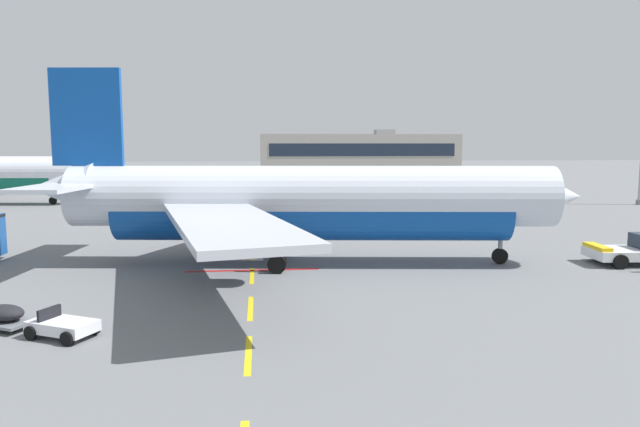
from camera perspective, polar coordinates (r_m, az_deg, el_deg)
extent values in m
plane|color=slate|center=(57.29, 16.14, -1.00)|extent=(400.00, 400.00, 0.00)
cube|color=yellow|center=(21.77, -7.05, -13.54)|extent=(0.24, 4.00, 0.01)
cube|color=yellow|center=(27.47, -6.83, -9.18)|extent=(0.24, 4.00, 0.01)
cube|color=yellow|center=(33.91, -6.68, -6.08)|extent=(0.24, 4.00, 0.01)
cube|color=yellow|center=(41.12, -6.57, -3.79)|extent=(0.24, 4.00, 0.01)
cube|color=yellow|center=(46.79, -6.50, -2.49)|extent=(0.24, 4.00, 0.01)
cube|color=yellow|center=(53.89, -6.44, -1.25)|extent=(0.24, 4.00, 0.01)
cube|color=yellow|center=(61.01, -6.40, -0.30)|extent=(0.24, 4.00, 0.01)
cube|color=yellow|center=(67.65, -6.36, 0.40)|extent=(0.24, 4.00, 0.01)
cube|color=yellow|center=(74.79, -6.33, 1.02)|extent=(0.24, 4.00, 0.01)
cube|color=yellow|center=(80.34, -6.31, 1.42)|extent=(0.24, 4.00, 0.01)
cube|color=yellow|center=(87.53, -6.29, 1.87)|extent=(0.24, 4.00, 0.01)
cube|color=yellow|center=(94.30, -6.28, 2.23)|extent=(0.24, 4.00, 0.01)
cube|color=yellow|center=(100.54, -6.26, 2.51)|extent=(0.24, 4.00, 0.01)
cube|color=#B21414|center=(35.36, -6.65, -5.54)|extent=(8.00, 0.40, 0.01)
cylinder|color=silver|center=(36.48, -0.78, 1.72)|extent=(30.34, 7.24, 3.80)
cylinder|color=#0F479E|center=(36.59, -0.78, 0.09)|extent=(24.74, 6.29, 3.50)
cone|color=silver|center=(39.13, 21.84, 1.57)|extent=(3.91, 4.10, 3.72)
cone|color=silver|center=(40.05, -23.95, 2.27)|extent=(4.54, 3.69, 3.23)
cube|color=#192333|center=(38.71, 20.43, 2.57)|extent=(1.92, 3.02, 0.60)
cube|color=#0F479E|center=(39.29, -21.92, 8.75)|extent=(4.41, 0.86, 6.00)
cube|color=silver|center=(42.56, -20.90, 3.03)|extent=(3.92, 6.73, 0.24)
cube|color=silver|center=(36.69, -24.55, 2.32)|extent=(3.92, 6.73, 0.24)
cube|color=#B7BCC6|center=(45.24, -5.56, 2.08)|extent=(11.74, 17.39, 0.36)
cube|color=#B7BCC6|center=(28.49, -9.21, -0.79)|extent=(8.41, 17.64, 0.36)
cylinder|color=#4C4F54|center=(42.44, -6.17, -0.21)|extent=(3.42, 2.45, 2.10)
cylinder|color=black|center=(42.28, -4.02, -0.21)|extent=(0.32, 1.79, 1.79)
cylinder|color=#4C4F54|center=(31.66, -8.51, -2.66)|extent=(3.42, 2.45, 2.10)
cylinder|color=black|center=(31.45, -5.63, -2.69)|extent=(0.32, 1.79, 1.79)
cylinder|color=gray|center=(38.39, 17.29, -2.05)|extent=(0.28, 0.28, 2.67)
cylinder|color=black|center=(38.62, 17.22, -4.01)|extent=(1.02, 0.39, 0.99)
cylinder|color=gray|center=(39.45, -3.59, -1.48)|extent=(0.28, 0.28, 2.61)
cylinder|color=black|center=(40.00, -3.54, -3.26)|extent=(1.13, 0.47, 1.10)
cylinder|color=black|center=(39.32, -3.61, -3.44)|extent=(1.13, 0.47, 1.10)
cylinder|color=gray|center=(34.33, -4.22, -2.74)|extent=(0.28, 0.28, 2.61)
cylinder|color=black|center=(34.91, -4.16, -4.76)|extent=(1.13, 0.47, 1.10)
cylinder|color=black|center=(34.23, -4.25, -5.00)|extent=(1.13, 0.47, 1.10)
cube|color=silver|center=(41.90, 28.72, -3.43)|extent=(6.18, 3.21, 0.60)
cube|color=yellow|center=(40.55, 25.55, -2.97)|extent=(0.87, 2.56, 0.24)
cylinder|color=black|center=(39.80, 27.35, -4.22)|extent=(0.93, 0.46, 0.90)
cylinder|color=black|center=(42.21, 25.49, -3.53)|extent=(0.93, 0.46, 0.90)
cone|color=silver|center=(78.55, -22.83, 3.84)|extent=(3.76, 3.95, 3.60)
cube|color=#192333|center=(78.93, -23.53, 4.29)|extent=(1.84, 2.91, 0.58)
cylinder|color=gray|center=(79.93, -24.76, 2.07)|extent=(0.27, 0.27, 2.58)
cylinder|color=black|center=(80.04, -24.71, 1.16)|extent=(0.98, 0.37, 0.96)
cube|color=silver|center=(25.35, -23.92, -10.04)|extent=(2.95, 2.43, 0.44)
cube|color=black|center=(25.69, -25.00, -8.95)|extent=(0.62, 1.05, 0.56)
cylinder|color=black|center=(25.27, -21.28, -10.40)|extent=(0.58, 0.42, 0.56)
cylinder|color=black|center=(24.31, -23.55, -11.19)|extent=(0.58, 0.42, 0.56)
cylinder|color=black|center=(26.50, -24.23, -9.74)|extent=(0.58, 0.42, 0.56)
cylinder|color=black|center=(25.58, -26.49, -10.44)|extent=(0.58, 0.42, 0.56)
cube|color=slate|center=(27.62, -28.51, -9.30)|extent=(2.82, 2.43, 0.12)
ellipsoid|color=black|center=(27.52, -28.56, -8.54)|extent=(2.17, 1.90, 0.64)
cylinder|color=black|center=(28.06, -27.45, -9.12)|extent=(0.46, 0.33, 0.44)
cylinder|color=slate|center=(82.74, 28.78, 0.98)|extent=(0.70, 0.70, 0.60)
cube|color=#9E998E|center=(187.22, 3.57, 6.14)|extent=(60.88, 25.48, 10.40)
cube|color=#192333|center=(174.60, 4.27, 6.25)|extent=(56.01, 0.12, 3.74)
cube|color=gray|center=(188.97, 6.34, 7.93)|extent=(6.00, 5.00, 1.60)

